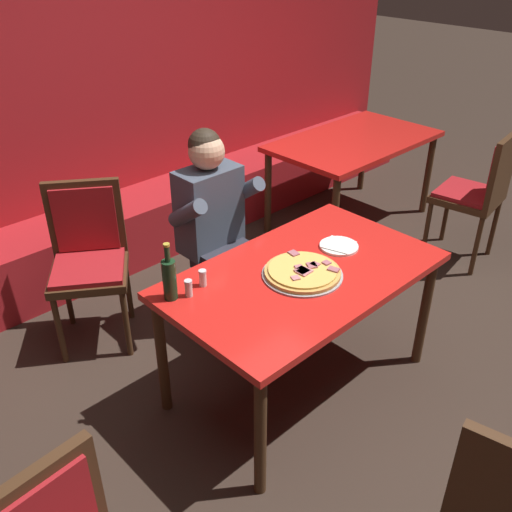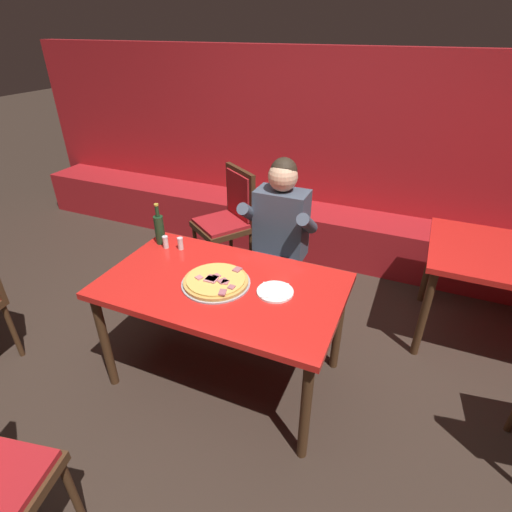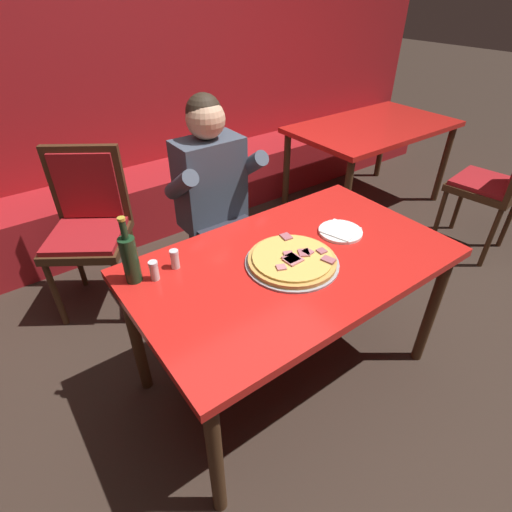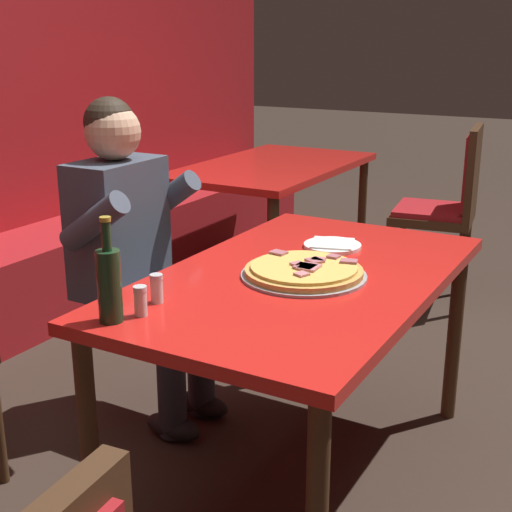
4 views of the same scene
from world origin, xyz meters
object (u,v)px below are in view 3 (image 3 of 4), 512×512
Objects in this scene: main_dining_table at (293,273)px; pizza at (292,260)px; dining_chair_far_left at (88,220)px; plate_white_paper at (340,231)px; dining_chair_near_right at (502,178)px; shaker_parmesan at (154,271)px; shaker_oregano at (175,260)px; diner_seated_blue_shirt at (219,200)px; beer_bottle at (130,258)px; background_dining_table at (372,134)px.

main_dining_table is 3.50× the size of pizza.
plate_white_paper is at bearing -52.88° from dining_chair_far_left.
plate_white_paper is at bearing 179.68° from dining_chair_near_right.
shaker_oregano is (0.10, 0.02, 0.00)m from shaker_parmesan.
diner_seated_blue_shirt is 1.25× the size of dining_chair_near_right.
beer_bottle is at bearing 165.54° from plate_white_paper.
pizza is at bearing -97.25° from diner_seated_blue_shirt.
diner_seated_blue_shirt reaches higher than dining_chair_near_right.
shaker_oregano is 0.06× the size of background_dining_table.
diner_seated_blue_shirt is (-0.25, 0.70, -0.05)m from plate_white_paper.
plate_white_paper is 0.72× the size of beer_bottle.
plate_white_paper is at bearing -144.97° from background_dining_table.
diner_seated_blue_shirt is at bearing 109.86° from plate_white_paper.
diner_seated_blue_shirt reaches higher than shaker_oregano.
shaker_oregano is 0.08× the size of dining_chair_near_right.
main_dining_table is 16.52× the size of shaker_parmesan.
dining_chair_near_right reaches higher than dining_chair_far_left.
diner_seated_blue_shirt reaches higher than shaker_parmesan.
background_dining_table is at bearing 97.98° from dining_chair_near_right.
pizza is 1.39× the size of beer_bottle.
diner_seated_blue_shirt is (0.51, 0.48, -0.08)m from shaker_oregano.
main_dining_table is at bearing -179.31° from dining_chair_near_right.
shaker_oregano is 0.97m from dining_chair_far_left.
dining_chair_near_right reaches higher than main_dining_table.
dining_chair_far_left is at bearing 143.70° from diner_seated_blue_shirt.
shaker_parmesan reaches higher than pizza.
background_dining_table is at bearing 19.61° from shaker_parmesan.
dining_chair_near_right is (2.50, -1.17, 0.02)m from dining_chair_far_left.
beer_bottle is 0.21× the size of background_dining_table.
main_dining_table is at bearing -174.28° from plate_white_paper.
shaker_oregano is at bearing -136.62° from diner_seated_blue_shirt.
diner_seated_blue_shirt is at bearing 159.15° from dining_chair_near_right.
plate_white_paper is 2.44× the size of shaker_oregano.
shaker_oregano is at bearing -160.07° from background_dining_table.
shaker_oregano reaches higher than pizza.
background_dining_table is (2.35, -0.13, 0.09)m from dining_chair_far_left.
beer_bottle reaches higher than pizza.
dining_chair_far_left is at bearing 154.84° from dining_chair_near_right.
shaker_parmesan is 0.80m from diner_seated_blue_shirt.
dining_chair_far_left reaches higher than pizza.
pizza is 0.77m from diner_seated_blue_shirt.
dining_chair_far_left reaches higher than shaker_oregano.
beer_bottle is at bearing -93.69° from dining_chair_far_left.
shaker_parmesan reaches higher than background_dining_table.
dining_chair_far_left is (-0.53, 1.22, -0.19)m from pizza.
beer_bottle reaches higher than shaker_parmesan.
pizza is at bearing -66.42° from dining_chair_far_left.
pizza is 0.40× the size of dining_chair_near_right.
pizza is 0.50m from shaker_oregano.
plate_white_paper is 0.16× the size of diner_seated_blue_shirt.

